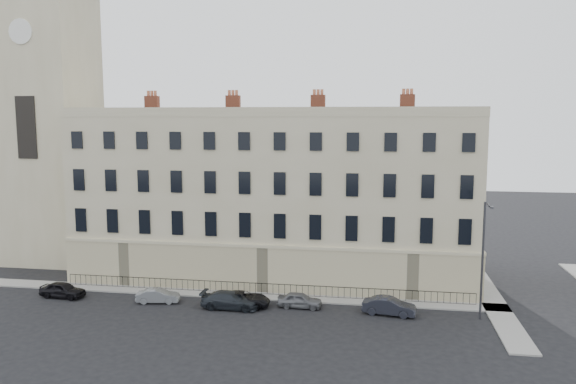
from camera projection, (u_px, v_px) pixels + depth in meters
name	position (u px, v px, depth m)	size (l,w,h in m)	color
ground	(326.00, 322.00, 41.30)	(160.00, 160.00, 0.00)	black
terrace	(276.00, 197.00, 52.98)	(36.22, 12.22, 17.00)	#BAAF8A
church_tower	(48.00, 81.00, 57.32)	(8.00, 8.13, 44.00)	#BAAF8A
pavement_terrace	(215.00, 293.00, 47.77)	(48.00, 2.00, 0.12)	gray
pavement_east_return	(489.00, 296.00, 47.06)	(2.00, 24.00, 0.12)	gray
railings	(261.00, 289.00, 47.47)	(35.00, 0.04, 0.96)	black
car_a	(63.00, 290.00, 46.87)	(1.54, 3.83, 1.31)	black
car_b	(158.00, 296.00, 45.54)	(1.20, 3.45, 1.14)	slate
car_c	(230.00, 300.00, 44.12)	(1.88, 4.63, 1.34)	#21262C
car_d	(242.00, 299.00, 44.48)	(2.07, 4.50, 1.25)	black
car_e	(300.00, 300.00, 44.37)	(1.42, 3.53, 1.20)	slate
car_f	(389.00, 306.00, 42.73)	(1.41, 4.04, 1.33)	#21232C
streetlamp	(483.00, 255.00, 41.10)	(0.40, 1.92, 8.86)	#34343A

